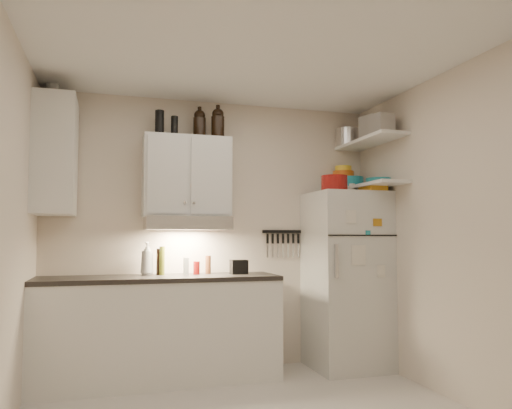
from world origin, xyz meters
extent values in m
cube|color=white|center=(0.00, 0.00, 2.61)|extent=(3.20, 3.00, 0.02)
cube|color=beige|center=(0.00, 1.51, 1.30)|extent=(3.20, 0.02, 2.60)
cube|color=beige|center=(-1.61, 0.00, 1.30)|extent=(0.02, 3.00, 2.60)
cube|color=beige|center=(1.61, 0.00, 1.30)|extent=(0.02, 3.00, 2.60)
cube|color=white|center=(-0.55, 1.20, 0.44)|extent=(2.10, 0.60, 0.88)
cube|color=black|center=(-0.55, 1.20, 0.90)|extent=(2.10, 0.62, 0.04)
cube|color=white|center=(-0.30, 1.33, 1.83)|extent=(0.80, 0.33, 0.75)
cube|color=white|center=(-1.44, 1.20, 1.95)|extent=(0.33, 0.55, 1.00)
cube|color=silver|center=(-0.30, 1.27, 1.39)|extent=(0.76, 0.46, 0.12)
cube|color=silver|center=(1.25, 1.16, 0.85)|extent=(0.70, 0.68, 1.70)
cube|color=white|center=(1.45, 1.02, 2.20)|extent=(0.30, 0.95, 0.03)
cube|color=white|center=(1.45, 1.02, 1.76)|extent=(0.30, 0.95, 0.03)
cube|color=black|center=(0.70, 1.49, 1.32)|extent=(0.42, 0.02, 0.03)
cylinder|color=maroon|center=(1.05, 1.00, 1.77)|extent=(0.33, 0.33, 0.14)
cube|color=#BC7C17|center=(1.43, 0.94, 1.74)|extent=(0.19, 0.24, 0.08)
cylinder|color=silver|center=(1.32, 1.15, 1.75)|extent=(0.07, 0.07, 0.09)
cylinder|color=silver|center=(1.40, 1.39, 2.31)|extent=(0.32, 0.32, 0.18)
cube|color=#AAAAAD|center=(1.45, 0.94, 2.32)|extent=(0.26, 0.24, 0.21)
cube|color=#AAAAAD|center=(1.41, 0.73, 2.30)|extent=(0.21, 0.21, 0.18)
cylinder|color=teal|center=(1.40, 1.35, 1.83)|extent=(0.27, 0.27, 0.11)
cylinder|color=#D85C14|center=(1.35, 1.40, 1.92)|extent=(0.22, 0.22, 0.07)
cylinder|color=yellow|center=(1.35, 1.40, 1.98)|extent=(0.17, 0.17, 0.05)
cylinder|color=teal|center=(1.51, 0.98, 1.80)|extent=(0.24, 0.24, 0.06)
cylinder|color=black|center=(-0.42, 1.32, 2.29)|extent=(0.08, 0.08, 0.19)
cylinder|color=black|center=(-0.56, 1.34, 2.32)|extent=(0.10, 0.10, 0.24)
cylinder|color=silver|center=(-1.49, 1.32, 2.53)|extent=(0.14, 0.14, 0.16)
imported|color=white|center=(-0.65, 1.34, 1.09)|extent=(0.17, 0.17, 0.34)
cylinder|color=brown|center=(-0.09, 1.35, 1.00)|extent=(0.06, 0.06, 0.17)
cylinder|color=#62691A|center=(-0.52, 1.30, 1.05)|extent=(0.05, 0.05, 0.26)
cylinder|color=black|center=(-0.54, 1.33, 1.04)|extent=(0.06, 0.06, 0.24)
cylinder|color=silver|center=(-0.31, 1.26, 1.00)|extent=(0.07, 0.07, 0.16)
cylinder|color=maroon|center=(-0.21, 1.29, 0.98)|extent=(0.07, 0.07, 0.12)
cube|color=black|center=(0.18, 1.24, 0.99)|extent=(0.16, 0.11, 0.13)
camera|label=1|loc=(-0.99, -3.30, 1.26)|focal=35.00mm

